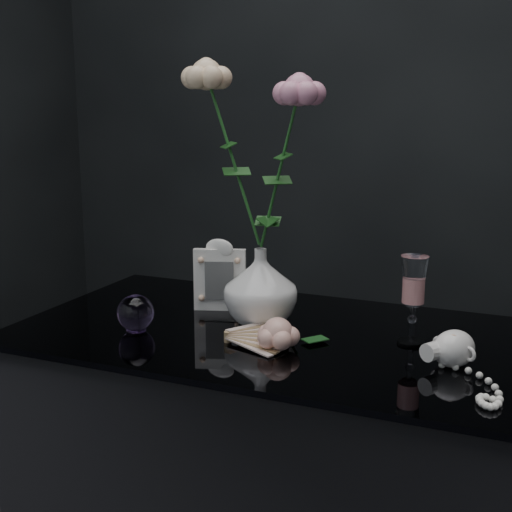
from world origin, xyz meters
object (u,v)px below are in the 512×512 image
at_px(vase, 261,287).
at_px(wine_glass, 413,300).
at_px(loose_rose, 278,334).
at_px(picture_frame, 220,275).
at_px(pearl_jar, 454,347).
at_px(paperweight, 136,313).

height_order(vase, wine_glass, wine_glass).
relative_size(wine_glass, loose_rose, 0.95).
bearing_deg(picture_frame, loose_rose, -60.72).
relative_size(picture_frame, pearl_jar, 0.67).
bearing_deg(loose_rose, picture_frame, 116.05).
bearing_deg(paperweight, wine_glass, 15.10).
xyz_separation_m(vase, picture_frame, (-0.12, 0.06, 0.00)).
relative_size(vase, picture_frame, 0.99).
relative_size(wine_glass, pearl_jar, 0.72).
bearing_deg(loose_rose, pearl_jar, -14.29).
bearing_deg(paperweight, vase, 33.42).
relative_size(wine_glass, paperweight, 2.30).
bearing_deg(picture_frame, wine_glass, -26.48).
height_order(vase, paperweight, vase).
bearing_deg(picture_frame, vase, -44.28).
bearing_deg(paperweight, picture_frame, 64.97).
xyz_separation_m(vase, pearl_jar, (0.40, -0.08, -0.05)).
xyz_separation_m(vase, wine_glass, (0.31, 0.00, 0.01)).
distance_m(vase, loose_rose, 0.16).
height_order(vase, loose_rose, vase).
distance_m(vase, picture_frame, 0.13).
distance_m(wine_glass, loose_rose, 0.26).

